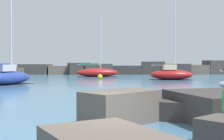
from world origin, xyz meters
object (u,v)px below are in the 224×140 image
sailboat_moored_1 (8,77)px  sailboat_moored_0 (97,72)px  sailboat_moored_4 (171,74)px  mooring_buoy_orange_near (100,77)px

sailboat_moored_1 → sailboat_moored_0: bearing=62.7°
sailboat_moored_4 → mooring_buoy_orange_near: size_ratio=13.09×
sailboat_moored_1 → mooring_buoy_orange_near: sailboat_moored_1 is taller
sailboat_moored_0 → sailboat_moored_4: sailboat_moored_4 is taller
sailboat_moored_0 → sailboat_moored_1: size_ratio=0.94×
sailboat_moored_0 → mooring_buoy_orange_near: sailboat_moored_0 is taller
sailboat_moored_0 → sailboat_moored_4: size_ratio=0.83×
sailboat_moored_0 → sailboat_moored_4: (9.19, -8.12, 0.07)m
sailboat_moored_4 → mooring_buoy_orange_near: 8.99m
sailboat_moored_0 → mooring_buoy_orange_near: size_ratio=10.87×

